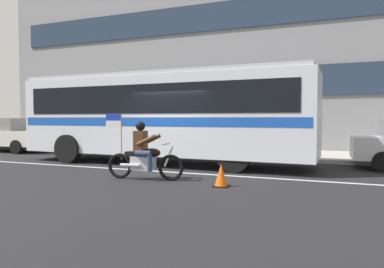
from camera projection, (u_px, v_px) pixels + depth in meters
ground_plane at (168, 169)px, 11.36m from camera, size 60.00×60.00×0.00m
sidewalk_curb at (216, 152)px, 16.09m from camera, size 28.00×3.80×0.15m
lane_center_stripe at (160, 171)px, 10.80m from camera, size 26.60×0.14×0.01m
office_building_facade at (230, 55)px, 18.00m from camera, size 28.00×0.89×9.71m
transit_bus at (163, 112)px, 12.66m from camera, size 10.73×2.88×3.22m
motorcycle_with_rider at (144, 155)px, 9.35m from camera, size 2.18×0.68×1.78m
parked_sedan_curbside at (8, 134)px, 17.39m from camera, size 4.67×1.90×1.64m
fire_hydrant at (222, 145)px, 14.88m from camera, size 0.22×0.30×0.75m
traffic_cone at (221, 176)px, 8.40m from camera, size 0.36×0.36×0.55m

